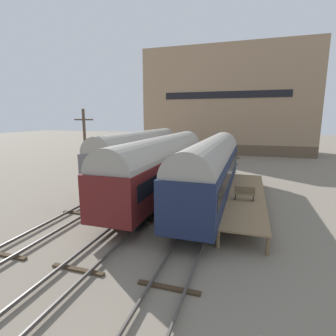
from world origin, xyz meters
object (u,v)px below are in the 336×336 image
at_px(train_car_navy, 212,166).
at_px(bench, 245,193).
at_px(train_car_grey, 141,152).
at_px(utility_pole, 85,151).
at_px(person_worker, 115,200).
at_px(train_car_maroon, 162,163).

bearing_deg(train_car_navy, bench, -37.32).
bearing_deg(train_car_navy, train_car_grey, 146.06).
relative_size(train_car_navy, utility_pole, 2.44).
bearing_deg(utility_pole, bench, -4.63).
height_order(train_car_grey, train_car_navy, train_car_grey).
distance_m(train_car_grey, person_worker, 10.77).
height_order(train_car_grey, person_worker, train_car_grey).
bearing_deg(person_worker, train_car_grey, 103.07).
relative_size(bench, person_worker, 0.81).
relative_size(person_worker, utility_pole, 0.23).
bearing_deg(bench, utility_pole, 175.37).
relative_size(train_car_grey, utility_pole, 2.41).
distance_m(bench, person_worker, 9.10).
relative_size(train_car_maroon, person_worker, 10.86).
xyz_separation_m(bench, utility_pole, (-13.46, 1.09, 2.33)).
height_order(train_car_maroon, person_worker, train_car_maroon).
distance_m(train_car_navy, utility_pole, 10.92).
xyz_separation_m(train_car_navy, person_worker, (-6.09, -4.60, -1.91)).
relative_size(train_car_navy, train_car_maroon, 0.96).
height_order(train_car_navy, train_car_maroon, train_car_maroon).
distance_m(person_worker, utility_pole, 6.65).
xyz_separation_m(train_car_grey, train_car_maroon, (4.24, -5.27, -0.09)).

